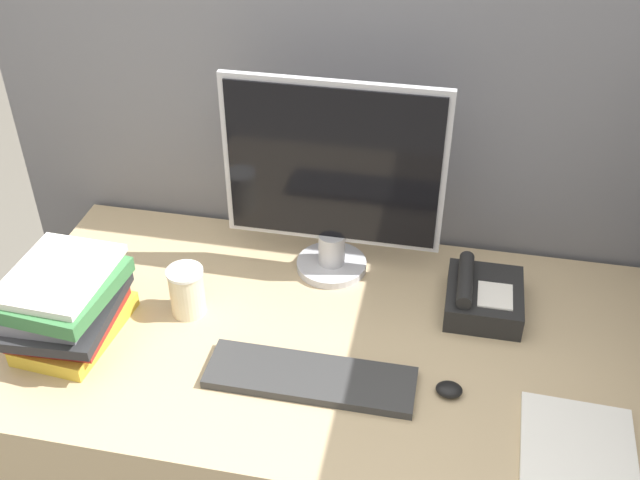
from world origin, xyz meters
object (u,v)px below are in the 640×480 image
book_stack (66,305)px  coffee_cup (187,291)px  desk_telephone (482,297)px  monitor (333,182)px  keyboard (310,378)px  mouse (449,390)px

book_stack → coffee_cup: bearing=30.3°
book_stack → desk_telephone: (0.91, 0.28, -0.06)m
coffee_cup → desk_telephone: size_ratio=0.60×
desk_telephone → coffee_cup: bearing=-167.8°
monitor → desk_telephone: size_ratio=2.59×
monitor → keyboard: bearing=-85.8°
mouse → desk_telephone: desk_telephone is taller
mouse → keyboard: bearing=-175.7°
keyboard → mouse: mouse is taller
monitor → coffee_cup: size_ratio=4.31×
coffee_cup → desk_telephone: (0.68, 0.15, -0.03)m
coffee_cup → book_stack: 0.27m
keyboard → book_stack: 0.57m
keyboard → book_stack: book_stack is taller
book_stack → desk_telephone: book_stack is taller
keyboard → desk_telephone: size_ratio=2.19×
mouse → coffee_cup: (-0.62, 0.14, 0.05)m
book_stack → monitor: bearing=34.8°
book_stack → desk_telephone: 0.96m
monitor → book_stack: 0.67m
monitor → book_stack: monitor is taller
coffee_cup → desk_telephone: 0.70m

